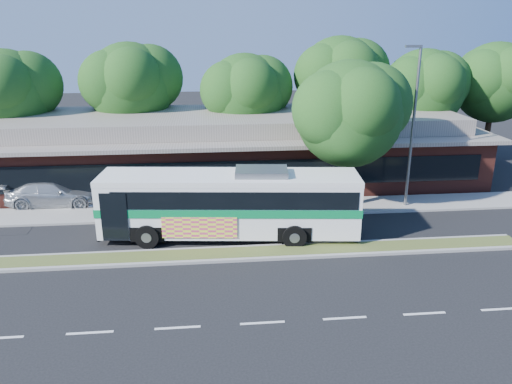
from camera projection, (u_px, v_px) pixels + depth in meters
ground at (250, 260)px, 22.48m from camera, size 120.00×120.00×0.00m
median_strip at (249, 253)px, 23.02m from camera, size 26.00×1.10×0.15m
sidewalk at (240, 209)px, 28.49m from camera, size 44.00×2.60×0.12m
plaza_building at (233, 147)px, 34.04m from camera, size 33.20×11.20×4.45m
lamp_post at (413, 124)px, 27.47m from camera, size 0.93×0.18×9.07m
tree_bg_a at (14, 90)px, 33.48m from camera, size 6.47×5.80×8.63m
tree_bg_b at (137, 83)px, 35.10m from camera, size 6.69×6.00×9.00m
tree_bg_c at (250, 92)px, 35.09m from camera, size 6.24×5.60×8.26m
tree_bg_d at (345, 77)px, 36.45m from camera, size 6.91×6.20×9.37m
tree_bg_e at (428, 87)px, 36.28m from camera, size 6.47×5.80×8.50m
tree_bg_f at (499, 80)px, 37.70m from camera, size 6.69×6.00×8.92m
transit_bus at (231, 200)px, 24.36m from camera, size 12.77×4.02×3.53m
sedan at (54, 193)px, 29.06m from camera, size 5.40×2.30×1.55m
sidewalk_tree at (356, 111)px, 27.26m from camera, size 6.50×5.83×8.37m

